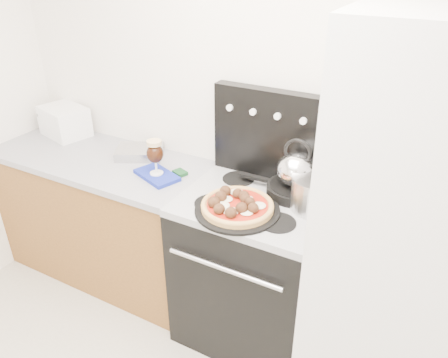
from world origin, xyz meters
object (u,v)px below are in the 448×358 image
Objects in this scene: tea_kettle at (296,167)px; skillet at (294,190)px; stock_pot at (314,194)px; stove_body at (253,271)px; base_cabinet at (108,219)px; toaster_oven at (65,121)px; pizza at (237,204)px; pizza_pan at (237,210)px; fridge at (397,235)px; oven_mitt at (157,175)px; beer_glass at (155,157)px.

skillet is at bearing -15.75° from tea_kettle.
stove_body is at bearing -169.61° from stock_pot.
base_cabinet is 4.54× the size of toaster_oven.
stock_pot is at bearing 32.21° from pizza.
pizza_pan is 1.45× the size of skillet.
fridge is 4.48× the size of pizza_pan.
fridge is at bearing -10.63° from stock_pot.
toaster_oven is 1.84m from stock_pot.
oven_mitt is at bearing -175.47° from stock_pot.
tea_kettle is at bearing 42.68° from stove_body.
skillet is 0.14m from tea_kettle.
tea_kettle is at bearing 180.00° from skillet.
tea_kettle is at bearing 57.18° from pizza.
tea_kettle is (0.19, 0.29, 0.12)m from pizza.
skillet is at bearing 57.18° from pizza_pan.
base_cabinet is 3.42× the size of pizza_pan.
stock_pot is (-0.41, 0.08, 0.05)m from fridge.
skillet is (0.15, 0.14, 0.51)m from stove_body.
beer_glass is at bearing 167.51° from pizza_pan.
fridge is at bearing -1.59° from base_cabinet.
oven_mitt is at bearing 167.51° from pizza.
toaster_oven is at bearing 173.05° from stove_body.
beer_glass is 0.72× the size of skillet.
oven_mitt is (0.93, -0.21, -0.09)m from toaster_oven.
toaster_oven reaches higher than base_cabinet.
pizza reaches higher than base_cabinet.
fridge is at bearing -0.24° from beer_glass.
skillet is at bearing 13.21° from toaster_oven.
base_cabinet is at bearing 170.74° from pizza_pan.
tea_kettle reaches higher than skillet.
fridge is 2.26m from toaster_oven.
stove_body is at bearing 1.79° from beer_glass.
base_cabinet is at bearing 174.75° from oven_mitt.
skillet is 1.29× the size of stock_pot.
beer_glass is (0.93, -0.21, 0.03)m from toaster_oven.
beer_glass is at bearing -175.47° from stock_pot.
pizza is at bearing 2.23° from toaster_oven.
toaster_oven is 1.56m from pizza_pan.
toaster_oven is 0.96m from beer_glass.
tea_kettle is 0.18m from stock_pot.
oven_mitt is 0.92m from stock_pot.
toaster_oven is 0.89× the size of pizza.
stock_pot is (0.29, 0.05, 0.56)m from stove_body.
beer_glass is 0.79m from tea_kettle.
toaster_oven is 0.96m from oven_mitt.
fridge reaches higher than pizza.
tea_kettle reaches higher than pizza.
base_cabinet is at bearing -178.87° from stock_pot.
skillet is 0.17m from stock_pot.
skillet is at bearing 11.75° from oven_mitt.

